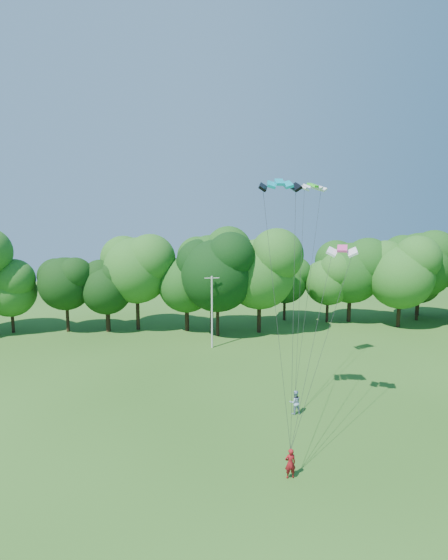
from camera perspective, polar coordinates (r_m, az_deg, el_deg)
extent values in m
plane|color=#244E15|center=(23.90, 3.96, -29.16)|extent=(160.00, 160.00, 0.00)
cylinder|color=beige|center=(47.71, -1.58, -4.24)|extent=(0.20, 0.20, 7.98)
cube|color=beige|center=(47.01, -1.60, 0.27)|extent=(1.60, 0.09, 0.08)
imported|color=maroon|center=(26.64, 8.65, -22.59)|extent=(0.66, 0.45, 1.74)
imported|color=#89A2BE|center=(33.76, 9.26, -15.49)|extent=(0.90, 0.71, 1.79)
cube|color=#059BAF|center=(29.85, 7.26, 12.56)|extent=(2.87, 1.54, 0.56)
cube|color=#2FD820|center=(39.39, 11.54, 12.05)|extent=(2.62, 1.93, 0.45)
cube|color=#F9459A|center=(31.10, 15.19, 3.99)|extent=(2.26, 1.71, 0.48)
cylinder|color=#322613|center=(52.66, -0.84, -4.79)|extent=(0.46, 0.46, 4.77)
ellipsoid|color=black|center=(51.55, -0.86, 2.02)|extent=(9.53, 9.53, 10.40)
cylinder|color=#332114|center=(69.39, 23.95, -2.86)|extent=(0.42, 0.42, 3.33)
ellipsoid|color=#265419|center=(68.70, 24.17, 0.73)|extent=(6.66, 6.66, 7.27)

